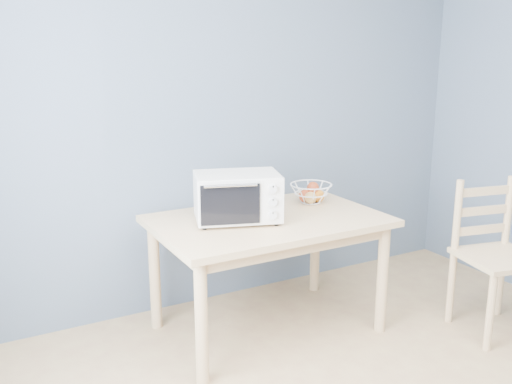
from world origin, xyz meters
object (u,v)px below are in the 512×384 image
dining_table (268,233)px  fruit_basket (311,193)px  dining_chair (495,259)px  toaster_oven (234,196)px

dining_table → fruit_basket: bearing=20.9°
fruit_basket → dining_chair: bearing=-45.3°
fruit_basket → dining_chair: 1.24m
dining_table → dining_chair: (1.26, -0.68, -0.17)m
dining_table → toaster_oven: bearing=171.2°
toaster_oven → dining_chair: size_ratio=0.60×
toaster_oven → dining_chair: bearing=-7.4°
toaster_oven → fruit_basket: 0.66m
dining_table → dining_chair: dining_chair is taller
fruit_basket → dining_chair: (0.83, -0.84, -0.34)m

